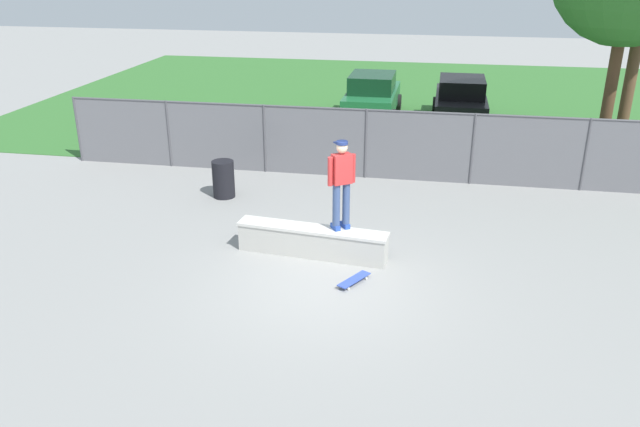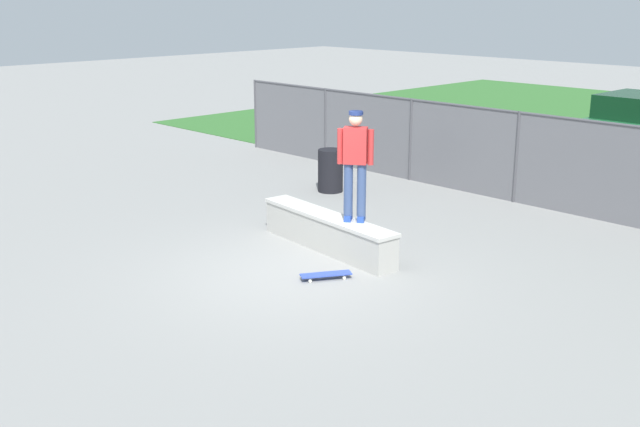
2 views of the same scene
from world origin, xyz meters
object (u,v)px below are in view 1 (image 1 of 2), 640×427
(skateboarder, at_px, (341,181))
(skateboard, at_px, (354,280))
(car_green, at_px, (372,95))
(car_black, at_px, (461,100))
(trash_bin, at_px, (223,179))
(concrete_ledge, at_px, (312,241))

(skateboarder, bearing_deg, skateboard, -68.73)
(skateboard, bearing_deg, car_green, 94.57)
(skateboard, height_order, car_green, car_green)
(skateboarder, bearing_deg, car_black, 77.39)
(car_green, bearing_deg, skateboard, -85.43)
(skateboarder, xyz_separation_m, car_black, (2.64, 11.81, -0.82))
(car_green, bearing_deg, trash_bin, -107.27)
(concrete_ledge, relative_size, trash_bin, 3.33)
(car_green, relative_size, trash_bin, 4.42)
(concrete_ledge, height_order, trash_bin, trash_bin)
(skateboarder, xyz_separation_m, trash_bin, (-3.46, 2.90, -1.18))
(car_green, distance_m, car_black, 3.27)
(skateboarder, relative_size, trash_bin, 1.93)
(concrete_ledge, relative_size, car_black, 0.75)
(car_black, bearing_deg, trash_bin, -124.43)
(skateboard, height_order, car_black, car_black)
(skateboarder, height_order, trash_bin, skateboarder)
(car_black, relative_size, trash_bin, 4.42)
(skateboard, distance_m, car_green, 13.18)
(concrete_ledge, bearing_deg, car_black, 74.76)
(skateboarder, relative_size, skateboard, 2.32)
(trash_bin, bearing_deg, car_black, 55.57)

